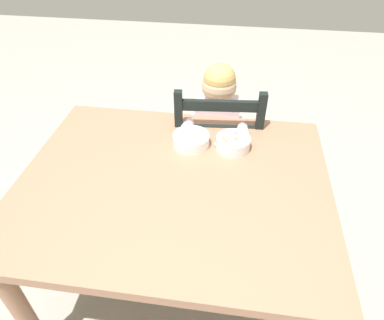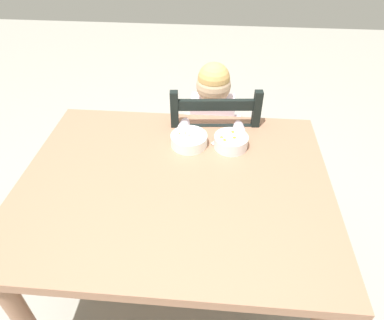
{
  "view_description": "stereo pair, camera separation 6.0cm",
  "coord_description": "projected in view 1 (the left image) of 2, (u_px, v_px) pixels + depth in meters",
  "views": [
    {
      "loc": [
        0.21,
        -0.97,
        1.62
      ],
      "look_at": [
        0.06,
        0.07,
        0.75
      ],
      "focal_mm": 32.28,
      "sensor_mm": 36.0,
      "label": 1
    },
    {
      "loc": [
        0.15,
        -0.98,
        1.62
      ],
      "look_at": [
        0.06,
        0.07,
        0.75
      ],
      "focal_mm": 32.28,
      "sensor_mm": 36.0,
      "label": 2
    }
  ],
  "objects": [
    {
      "name": "dining_chair",
      "position": [
        216.0,
        153.0,
        1.91
      ],
      "size": [
        0.46,
        0.46,
        0.89
      ],
      "color": "black",
      "rests_on": "ground"
    },
    {
      "name": "bowl_of_peas",
      "position": [
        191.0,
        140.0,
        1.51
      ],
      "size": [
        0.16,
        0.16,
        0.05
      ],
      "color": "white",
      "rests_on": "dining_table"
    },
    {
      "name": "spoon",
      "position": [
        223.0,
        145.0,
        1.51
      ],
      "size": [
        0.14,
        0.04,
        0.01
      ],
      "color": "silver",
      "rests_on": "dining_table"
    },
    {
      "name": "ground_plane",
      "position": [
        178.0,
        279.0,
        1.8
      ],
      "size": [
        8.0,
        8.0,
        0.0
      ],
      "primitive_type": "plane",
      "color": "gray"
    },
    {
      "name": "child_figure",
      "position": [
        217.0,
        125.0,
        1.79
      ],
      "size": [
        0.32,
        0.31,
        0.95
      ],
      "color": "silver",
      "rests_on": "ground"
    },
    {
      "name": "dining_table",
      "position": [
        174.0,
        197.0,
        1.41
      ],
      "size": [
        1.22,
        0.97,
        0.7
      ],
      "color": "#9C6E53",
      "rests_on": "ground"
    },
    {
      "name": "bowl_of_carrots",
      "position": [
        233.0,
        143.0,
        1.49
      ],
      "size": [
        0.15,
        0.15,
        0.06
      ],
      "color": "white",
      "rests_on": "dining_table"
    }
  ]
}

